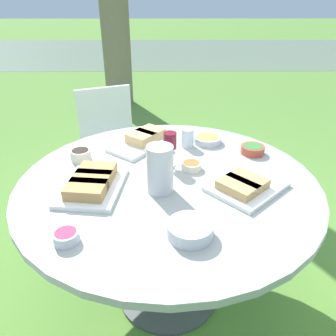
# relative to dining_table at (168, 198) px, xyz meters

# --- Properties ---
(ground_plane) EXTENTS (40.00, 40.00, 0.00)m
(ground_plane) POSITION_rel_dining_table_xyz_m (0.00, 0.00, -0.66)
(ground_plane) COLOR #5B8C38
(river_strip) EXTENTS (40.00, 4.88, 0.01)m
(river_strip) POSITION_rel_dining_table_xyz_m (0.00, 8.27, -0.66)
(river_strip) COLOR #6B7F5B
(river_strip) RESTS_ON ground_plane
(dining_table) EXTENTS (1.41, 1.41, 0.77)m
(dining_table) POSITION_rel_dining_table_xyz_m (0.00, 0.00, 0.00)
(dining_table) COLOR #4C4C51
(dining_table) RESTS_ON ground_plane
(chair_near_left) EXTENTS (0.57, 0.56, 0.89)m
(chair_near_left) POSITION_rel_dining_table_xyz_m (-0.46, 1.11, -0.14)
(chair_near_left) COLOR white
(chair_near_left) RESTS_ON ground_plane
(water_pitcher) EXTENTS (0.13, 0.12, 0.22)m
(water_pitcher) POSITION_rel_dining_table_xyz_m (-0.04, -0.10, 0.22)
(water_pitcher) COLOR silver
(water_pitcher) RESTS_ON dining_table
(wine_glass) EXTENTS (0.07, 0.07, 0.18)m
(wine_glass) POSITION_rel_dining_table_xyz_m (0.01, 0.14, 0.24)
(wine_glass) COLOR silver
(wine_glass) RESTS_ON dining_table
(platter_bread_main) EXTENTS (0.29, 0.38, 0.07)m
(platter_bread_main) POSITION_rel_dining_table_xyz_m (-0.34, -0.08, 0.14)
(platter_bread_main) COLOR white
(platter_bread_main) RESTS_ON dining_table
(platter_charcuterie) EXTENTS (0.39, 0.42, 0.08)m
(platter_charcuterie) POSITION_rel_dining_table_xyz_m (-0.14, 0.40, 0.14)
(platter_charcuterie) COLOR white
(platter_charcuterie) RESTS_ON dining_table
(platter_sandwich_side) EXTENTS (0.41, 0.41, 0.06)m
(platter_sandwich_side) POSITION_rel_dining_table_xyz_m (0.34, -0.10, 0.13)
(platter_sandwich_side) COLOR white
(platter_sandwich_side) RESTS_ON dining_table
(bowl_fries) EXTENTS (0.16, 0.16, 0.04)m
(bowl_fries) POSITION_rel_dining_table_xyz_m (0.24, 0.42, 0.13)
(bowl_fries) COLOR silver
(bowl_fries) RESTS_ON dining_table
(bowl_salad) EXTENTS (0.13, 0.13, 0.05)m
(bowl_salad) POSITION_rel_dining_table_xyz_m (0.47, 0.27, 0.13)
(bowl_salad) COLOR #B74733
(bowl_salad) RESTS_ON dining_table
(bowl_olives) EXTENTS (0.11, 0.11, 0.06)m
(bowl_olives) POSITION_rel_dining_table_xyz_m (-0.46, 0.20, 0.14)
(bowl_olives) COLOR beige
(bowl_olives) RESTS_ON dining_table
(bowl_dip_red) EXTENTS (0.09, 0.09, 0.04)m
(bowl_dip_red) POSITION_rel_dining_table_xyz_m (-0.37, -0.43, 0.13)
(bowl_dip_red) COLOR silver
(bowl_dip_red) RESTS_ON dining_table
(bowl_dip_cream) EXTENTS (0.17, 0.17, 0.05)m
(bowl_dip_cream) POSITION_rel_dining_table_xyz_m (0.08, -0.41, 0.14)
(bowl_dip_cream) COLOR silver
(bowl_dip_cream) RESTS_ON dining_table
(bowl_roasted_veg) EXTENTS (0.10, 0.10, 0.04)m
(bowl_roasted_veg) POSITION_rel_dining_table_xyz_m (0.12, 0.10, 0.13)
(bowl_roasted_veg) COLOR beige
(bowl_roasted_veg) RESTS_ON dining_table
(cup_water_near) EXTENTS (0.07, 0.07, 0.11)m
(cup_water_near) POSITION_rel_dining_table_xyz_m (0.11, 0.37, 0.16)
(cup_water_near) COLOR silver
(cup_water_near) RESTS_ON dining_table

